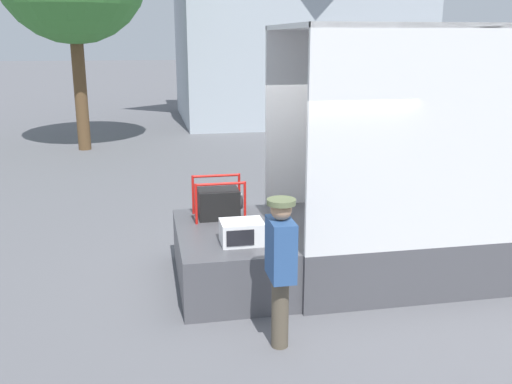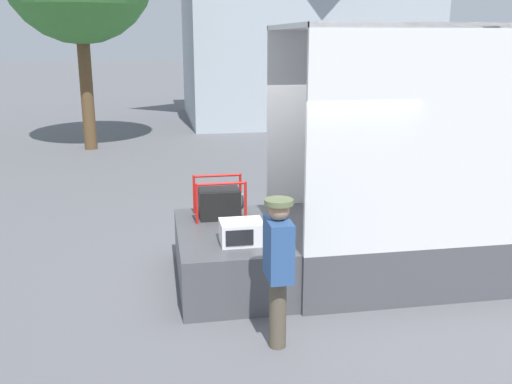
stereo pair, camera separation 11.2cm
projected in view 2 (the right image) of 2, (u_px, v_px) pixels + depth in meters
The scene contains 6 objects.
ground_plane at pixel (282, 278), 7.72m from camera, with size 160.00×160.00×0.00m, color slate.
tailgate_deck at pixel (231, 256), 7.51m from camera, with size 1.38×2.13×0.73m, color #4C4C51.
microwave at pixel (241, 232), 6.89m from camera, with size 0.52×0.40×0.28m.
portable_generator at pixel (221, 203), 7.88m from camera, with size 0.69×0.51×0.56m.
worker_person at pixel (278, 259), 5.76m from camera, with size 0.29×0.44×1.61m.
house_backdrop at pixel (300, 8), 22.24m from camera, with size 9.33×7.41×8.36m.
Camera 2 is at (-1.59, -6.97, 3.15)m, focal length 40.00 mm.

